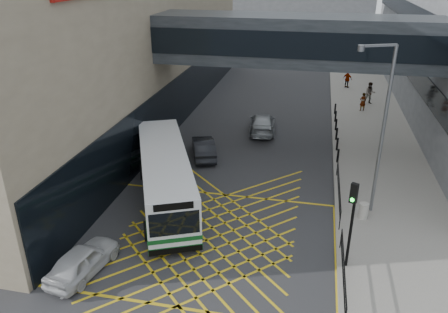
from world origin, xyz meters
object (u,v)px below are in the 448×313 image
Objects in this scene: car_silver at (262,123)px; traffic_light at (352,214)px; bus at (165,175)px; car_dark at (204,148)px; litter_bin at (363,211)px; pedestrian_b at (370,93)px; pedestrian_c at (347,79)px; pedestrian_a at (363,102)px; car_white at (83,260)px; street_lamp at (381,122)px.

car_silver is 16.88m from traffic_light.
bus is 6.28m from car_dark.
litter_bin is 20.46m from pedestrian_b.
car_dark is 22.05m from pedestrian_c.
traffic_light reaches higher than car_silver.
car_white is at bearing 36.11° from pedestrian_a.
litter_bin is at bearing 60.06° from pedestrian_a.
bus is at bearing -178.25° from traffic_light.
car_white is 0.47× the size of street_lamp.
pedestrian_c reaches higher than car_white.
litter_bin is at bearing -98.48° from pedestrian_b.
litter_bin is 18.14m from pedestrian_a.
traffic_light reaches higher than bus.
car_dark is (1.95, 12.72, 0.02)m from car_white.
litter_bin is at bearing -140.41° from car_white.
car_silver is at bearing -139.63° from car_dark.
car_silver is at bearing 134.64° from traffic_light.
pedestrian_b is (0.76, 2.26, 0.18)m from pedestrian_a.
street_lamp is at bearing -18.65° from bus.
bus is 12.80× the size of litter_bin.
pedestrian_b is (11.89, 14.31, 0.48)m from car_dark.
bus is 6.74m from car_white.
car_dark is at bearing 155.91° from traffic_light.
pedestrian_a reaches higher than car_silver.
street_lamp is 4.40× the size of pedestrian_b.
car_silver is 5.67× the size of litter_bin.
litter_bin is at bearing -22.83° from bus.
bus is 2.52× the size of car_dark.
car_white is at bearing 104.26° from pedestrian_c.
litter_bin is (6.67, -11.59, -0.15)m from car_silver.
car_dark is at bearing 61.39° from bus.
litter_bin is 0.47× the size of pedestrian_c.
bus reaches higher than pedestrian_a.
traffic_light is (5.63, -15.77, 2.06)m from car_silver.
pedestrian_a is at bearing 33.76° from bus.
bus reaches higher than car_white.
pedestrian_c is (-1.74, 5.26, -0.09)m from pedestrian_b.
litter_bin is at bearing 113.90° from car_silver.
pedestrian_b reaches higher than pedestrian_c.
bus is at bearing 102.28° from pedestrian_c.
pedestrian_c is (10.68, 25.77, -0.53)m from bus.
bus reaches higher than car_silver.
traffic_light is 2.55× the size of pedestrian_a.
traffic_light is at bearing 58.15° from pedestrian_a.
traffic_light is at bearing -103.86° from litter_bin.
pedestrian_b is at bearing -149.12° from car_dark.
pedestrian_b is at bearing -140.66° from car_silver.
car_silver reaches higher than litter_bin.
litter_bin is (10.43, 0.15, -1.00)m from bus.
car_white is 0.96× the size of car_dark.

